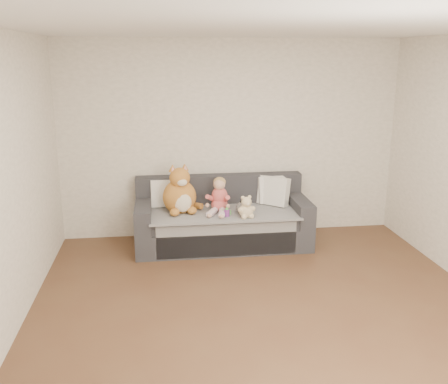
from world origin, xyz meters
name	(u,v)px	position (x,y,z in m)	size (l,w,h in m)	color
room_shell	(263,175)	(0.00, 0.42, 1.30)	(5.00, 5.00, 5.00)	brown
sofa	(222,221)	(-0.18, 2.06, 0.31)	(2.20, 0.94, 0.85)	#2C2C31
cushion_left	(166,193)	(-0.88, 2.27, 0.65)	(0.39, 0.18, 0.37)	silver
cushion_right_back	(272,189)	(0.53, 2.28, 0.65)	(0.41, 0.23, 0.37)	silver
cushion_right_front	(274,191)	(0.52, 2.17, 0.66)	(0.43, 0.41, 0.39)	silver
toddler	(219,197)	(-0.23, 1.96, 0.66)	(0.31, 0.45, 0.44)	#D14A5B
plush_cat	(180,194)	(-0.71, 2.01, 0.71)	(0.52, 0.49, 0.64)	#B07727
teddy_bear	(246,209)	(0.07, 1.67, 0.59)	(0.22, 0.17, 0.28)	beige
plush_cow	(242,207)	(0.05, 1.85, 0.55)	(0.15, 0.24, 0.19)	white
sippy_cup	(227,212)	(-0.16, 1.75, 0.53)	(0.11, 0.08, 0.12)	#7E348F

